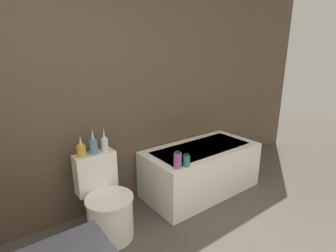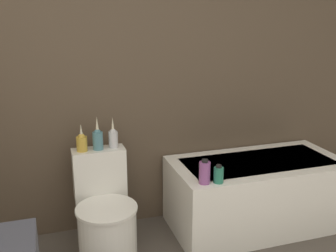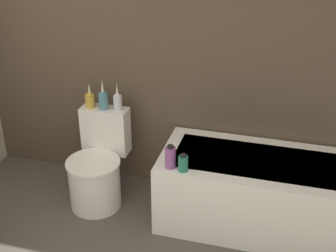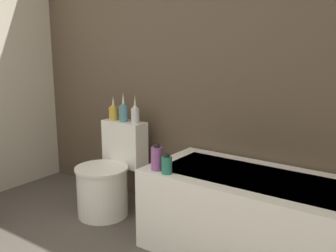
{
  "view_description": "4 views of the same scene",
  "coord_description": "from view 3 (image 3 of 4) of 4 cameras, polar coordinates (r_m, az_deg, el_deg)",
  "views": [
    {
      "loc": [
        -1.22,
        -0.2,
        1.7
      ],
      "look_at": [
        0.25,
        1.74,
        0.99
      ],
      "focal_mm": 28.0,
      "sensor_mm": 36.0,
      "label": 1
    },
    {
      "loc": [
        -0.73,
        -0.7,
        1.72
      ],
      "look_at": [
        0.06,
        1.77,
        0.97
      ],
      "focal_mm": 42.0,
      "sensor_mm": 36.0,
      "label": 2
    },
    {
      "loc": [
        1.03,
        -1.09,
        2.37
      ],
      "look_at": [
        0.27,
        1.65,
        0.89
      ],
      "focal_mm": 50.0,
      "sensor_mm": 36.0,
      "label": 3
    },
    {
      "loc": [
        1.82,
        -0.38,
        1.44
      ],
      "look_at": [
        0.35,
        1.69,
        0.87
      ],
      "focal_mm": 42.0,
      "sensor_mm": 36.0,
      "label": 4
    }
  ],
  "objects": [
    {
      "name": "vase_bronze",
      "position": [
        3.76,
        -6.17,
        3.08
      ],
      "size": [
        0.07,
        0.07,
        0.23
      ],
      "color": "silver",
      "rests_on": "toilet"
    },
    {
      "name": "vase_silver",
      "position": [
        3.78,
        -7.91,
        3.27
      ],
      "size": [
        0.08,
        0.08,
        0.25
      ],
      "color": "teal",
      "rests_on": "toilet"
    },
    {
      "name": "wall_back_tiled",
      "position": [
        3.7,
        -1.34,
        10.69
      ],
      "size": [
        6.4,
        0.06,
        2.6
      ],
      "color": "brown",
      "rests_on": "ground_plane"
    },
    {
      "name": "vase_gold",
      "position": [
        3.84,
        -9.5,
        3.25
      ],
      "size": [
        0.08,
        0.08,
        0.21
      ],
      "color": "gold",
      "rests_on": "toilet"
    },
    {
      "name": "bathtub",
      "position": [
        3.65,
        10.34,
        -7.83
      ],
      "size": [
        1.41,
        0.7,
        0.57
      ],
      "color": "white",
      "rests_on": "ground"
    },
    {
      "name": "shampoo_bottle_tall",
      "position": [
        3.31,
        0.29,
        -3.82
      ],
      "size": [
        0.08,
        0.08,
        0.18
      ],
      "color": "#8C4C8C",
      "rests_on": "bathtub"
    },
    {
      "name": "toilet",
      "position": [
        3.87,
        -8.58,
        -5.22
      ],
      "size": [
        0.43,
        0.59,
        0.75
      ],
      "color": "white",
      "rests_on": "ground"
    },
    {
      "name": "shampoo_bottle_short",
      "position": [
        3.29,
        1.85,
        -4.57
      ],
      "size": [
        0.07,
        0.07,
        0.13
      ],
      "color": "#267259",
      "rests_on": "bathtub"
    }
  ]
}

